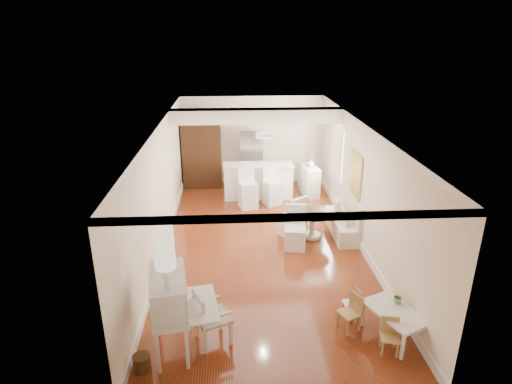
{
  "coord_description": "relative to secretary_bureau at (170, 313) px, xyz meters",
  "views": [
    {
      "loc": [
        -0.66,
        -8.83,
        4.73
      ],
      "look_at": [
        -0.13,
        0.3,
        1.23
      ],
      "focal_mm": 30.0,
      "sensor_mm": 36.0,
      "label": 1
    }
  ],
  "objects": [
    {
      "name": "pencil_cup",
      "position": [
        3.67,
        0.3,
        -0.11
      ],
      "size": [
        0.15,
        0.15,
        0.11
      ],
      "primitive_type": "imported",
      "rotation": [
        0.0,
        0.0,
        -0.11
      ],
      "color": "#649E5C",
      "rests_on": "kids_table"
    },
    {
      "name": "room",
      "position": [
        1.69,
        3.66,
        1.31
      ],
      "size": [
        9.0,
        9.04,
        2.82
      ],
      "color": "brown",
      "rests_on": "ground"
    },
    {
      "name": "fridge",
      "position": [
        1.95,
        7.48,
        0.23
      ],
      "size": [
        0.75,
        0.65,
        1.8
      ],
      "primitive_type": "imported",
      "color": "silver",
      "rests_on": "ground"
    },
    {
      "name": "banquette",
      "position": [
        3.64,
        3.83,
        -0.18
      ],
      "size": [
        0.52,
        1.6,
        0.98
      ],
      "primitive_type": "cube",
      "color": "silver",
      "rests_on": "ground"
    },
    {
      "name": "kids_chair_a",
      "position": [
        2.88,
        0.31,
        -0.34
      ],
      "size": [
        0.42,
        0.42,
        0.65
      ],
      "primitive_type": "cube",
      "rotation": [
        0.0,
        0.0,
        -1.12
      ],
      "color": "tan",
      "rests_on": "ground"
    },
    {
      "name": "secretary_bureau",
      "position": [
        0.0,
        0.0,
        0.0
      ],
      "size": [
        1.2,
        1.21,
        1.34
      ],
      "primitive_type": "cube",
      "rotation": [
        0.0,
        0.0,
        0.16
      ],
      "color": "beige",
      "rests_on": "ground"
    },
    {
      "name": "wicker_basket",
      "position": [
        -0.4,
        -0.43,
        -0.54
      ],
      "size": [
        0.26,
        0.26,
        0.26
      ],
      "primitive_type": "cylinder",
      "rotation": [
        0.0,
        0.0,
        -0.0
      ],
      "color": "#513319",
      "rests_on": "ground"
    },
    {
      "name": "dining_table",
      "position": [
        2.88,
        3.73,
        -0.34
      ],
      "size": [
        1.12,
        1.12,
        0.65
      ],
      "primitive_type": "cylinder",
      "rotation": [
        0.0,
        0.0,
        -0.2
      ],
      "color": "#452B16",
      "rests_on": "ground"
    },
    {
      "name": "kids_chair_b",
      "position": [
        3.01,
        0.65,
        -0.4
      ],
      "size": [
        0.28,
        0.28,
        0.54
      ],
      "primitive_type": "cube",
      "rotation": [
        0.0,
        0.0,
        -1.46
      ],
      "color": "#977145",
      "rests_on": "ground"
    },
    {
      "name": "sideboard",
      "position": [
        3.31,
        6.58,
        -0.22
      ],
      "size": [
        0.53,
        0.98,
        0.89
      ],
      "primitive_type": "cube",
      "rotation": [
        0.0,
        0.0,
        0.12
      ],
      "color": "silver",
      "rests_on": "ground"
    },
    {
      "name": "bar_stool_right",
      "position": [
        2.12,
        5.85,
        -0.12
      ],
      "size": [
        0.58,
        0.58,
        1.09
      ],
      "primitive_type": "cube",
      "rotation": [
        0.0,
        0.0,
        0.43
      ],
      "color": "silver",
      "rests_on": "ground"
    },
    {
      "name": "kids_chair_c",
      "position": [
        3.37,
        -0.27,
        -0.38
      ],
      "size": [
        0.33,
        0.33,
        0.59
      ],
      "primitive_type": "cube",
      "rotation": [
        0.0,
        0.0,
        -0.19
      ],
      "color": "tan",
      "rests_on": "ground"
    },
    {
      "name": "branch_vase",
      "position": [
        3.33,
        6.61,
        0.33
      ],
      "size": [
        0.25,
        0.25,
        0.21
      ],
      "primitive_type": "imported",
      "rotation": [
        0.0,
        0.0,
        0.27
      ],
      "color": "white",
      "rests_on": "sideboard"
    },
    {
      "name": "pantry_cabinet",
      "position": [
        0.05,
        7.51,
        0.48
      ],
      "size": [
        1.2,
        0.6,
        2.3
      ],
      "primitive_type": "cube",
      "color": "#381E11",
      "rests_on": "ground"
    },
    {
      "name": "bar_stool_left",
      "position": [
        1.41,
        5.64,
        -0.08
      ],
      "size": [
        0.57,
        0.57,
        1.18
      ],
      "primitive_type": "cube",
      "rotation": [
        0.0,
        0.0,
        0.25
      ],
      "color": "white",
      "rests_on": "ground"
    },
    {
      "name": "kids_table",
      "position": [
        3.55,
        0.08,
        -0.42
      ],
      "size": [
        0.96,
        1.16,
        0.5
      ],
      "primitive_type": "cube",
      "rotation": [
        0.0,
        0.0,
        0.43
      ],
      "color": "white",
      "rests_on": "ground"
    },
    {
      "name": "gustavian_armchair",
      "position": [
        0.64,
        0.14,
        -0.19
      ],
      "size": [
        0.72,
        0.72,
        0.95
      ],
      "primitive_type": "cube",
      "rotation": [
        0.0,
        0.0,
        1.99
      ],
      "color": "beige",
      "rests_on": "ground"
    },
    {
      "name": "slip_chair_far",
      "position": [
        2.42,
        3.84,
        -0.14
      ],
      "size": [
        0.71,
        0.71,
        1.05
      ],
      "primitive_type": "cube",
      "rotation": [
        0.0,
        0.0,
        -2.53
      ],
      "color": "white",
      "rests_on": "ground"
    },
    {
      "name": "slip_chair_near",
      "position": [
        2.4,
        3.21,
        -0.17
      ],
      "size": [
        0.55,
        0.56,
        1.0
      ],
      "primitive_type": "cube",
      "rotation": [
        0.0,
        0.0,
        -0.16
      ],
      "color": "white",
      "rests_on": "ground"
    },
    {
      "name": "breakfast_counter",
      "position": [
        1.75,
        6.43,
        -0.15
      ],
      "size": [
        2.05,
        0.65,
        1.03
      ],
      "primitive_type": "cube",
      "color": "white",
      "rests_on": "ground"
    }
  ]
}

